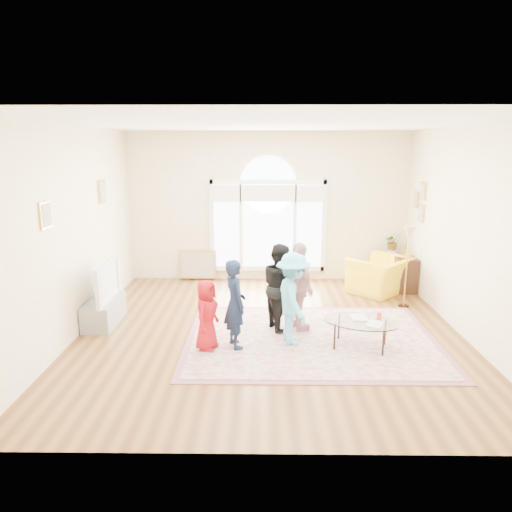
{
  "coord_description": "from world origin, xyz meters",
  "views": [
    {
      "loc": [
        -0.14,
        -6.82,
        2.87
      ],
      "look_at": [
        -0.23,
        0.3,
        1.17
      ],
      "focal_mm": 32.0,
      "sensor_mm": 36.0,
      "label": 1
    }
  ],
  "objects_px": {
    "area_rug": "(311,339)",
    "coffee_table": "(361,322)",
    "tv_console": "(104,312)",
    "armchair": "(380,275)",
    "television": "(102,281)"
  },
  "relations": [
    {
      "from": "area_rug",
      "to": "coffee_table",
      "type": "xyz_separation_m",
      "value": [
        0.68,
        -0.3,
        0.39
      ]
    },
    {
      "from": "tv_console",
      "to": "coffee_table",
      "type": "height_order",
      "value": "coffee_table"
    },
    {
      "from": "area_rug",
      "to": "armchair",
      "type": "relative_size",
      "value": 3.23
    },
    {
      "from": "armchair",
      "to": "area_rug",
      "type": "bearing_deg",
      "value": 10.34
    },
    {
      "from": "tv_console",
      "to": "television",
      "type": "distance_m",
      "value": 0.53
    },
    {
      "from": "television",
      "to": "armchair",
      "type": "relative_size",
      "value": 1.01
    },
    {
      "from": "area_rug",
      "to": "coffee_table",
      "type": "relative_size",
      "value": 2.93
    },
    {
      "from": "area_rug",
      "to": "armchair",
      "type": "xyz_separation_m",
      "value": [
        1.62,
        2.34,
        0.35
      ]
    },
    {
      "from": "coffee_table",
      "to": "armchair",
      "type": "relative_size",
      "value": 1.1
    },
    {
      "from": "coffee_table",
      "to": "television",
      "type": "bearing_deg",
      "value": -174.27
    },
    {
      "from": "television",
      "to": "armchair",
      "type": "distance_m",
      "value": 5.3
    },
    {
      "from": "area_rug",
      "to": "television",
      "type": "distance_m",
      "value": 3.5
    },
    {
      "from": "tv_console",
      "to": "coffee_table",
      "type": "xyz_separation_m",
      "value": [
        4.06,
        -0.9,
        0.19
      ]
    },
    {
      "from": "armchair",
      "to": "tv_console",
      "type": "bearing_deg",
      "value": -25.74
    },
    {
      "from": "television",
      "to": "armchair",
      "type": "bearing_deg",
      "value": 19.18
    }
  ]
}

